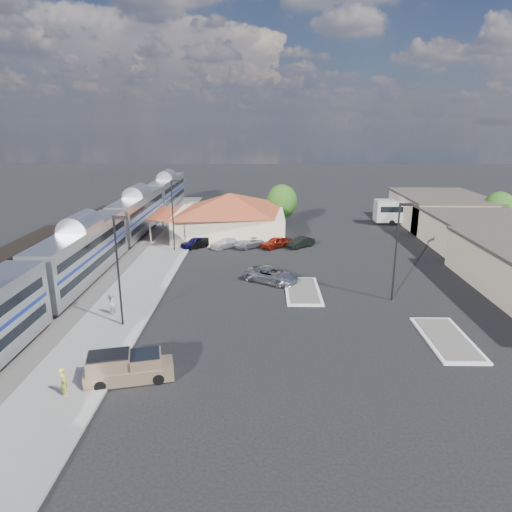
{
  "coord_description": "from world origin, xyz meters",
  "views": [
    {
      "loc": [
        0.18,
        -39.19,
        15.71
      ],
      "look_at": [
        -0.53,
        4.58,
        2.8
      ],
      "focal_mm": 32.0,
      "sensor_mm": 36.0,
      "label": 1
    }
  ],
  "objects_px": {
    "pickup_truck": "(129,367)",
    "station_depot": "(230,215)",
    "suv": "(272,275)",
    "coach_bus": "(413,210)"
  },
  "relations": [
    {
      "from": "coach_bus",
      "to": "pickup_truck",
      "type": "bearing_deg",
      "value": 144.23
    },
    {
      "from": "station_depot",
      "to": "pickup_truck",
      "type": "height_order",
      "value": "station_depot"
    },
    {
      "from": "station_depot",
      "to": "suv",
      "type": "relative_size",
      "value": 3.27
    },
    {
      "from": "pickup_truck",
      "to": "station_depot",
      "type": "bearing_deg",
      "value": -19.42
    },
    {
      "from": "station_depot",
      "to": "pickup_truck",
      "type": "relative_size",
      "value": 3.21
    },
    {
      "from": "coach_bus",
      "to": "suv",
      "type": "bearing_deg",
      "value": 139.57
    },
    {
      "from": "pickup_truck",
      "to": "coach_bus",
      "type": "distance_m",
      "value": 56.54
    },
    {
      "from": "pickup_truck",
      "to": "coach_bus",
      "type": "xyz_separation_m",
      "value": [
        32.19,
        46.46,
        1.35
      ]
    },
    {
      "from": "station_depot",
      "to": "pickup_truck",
      "type": "xyz_separation_m",
      "value": [
        -3.63,
        -37.85,
        -2.25
      ]
    },
    {
      "from": "pickup_truck",
      "to": "suv",
      "type": "bearing_deg",
      "value": -40.49
    }
  ]
}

